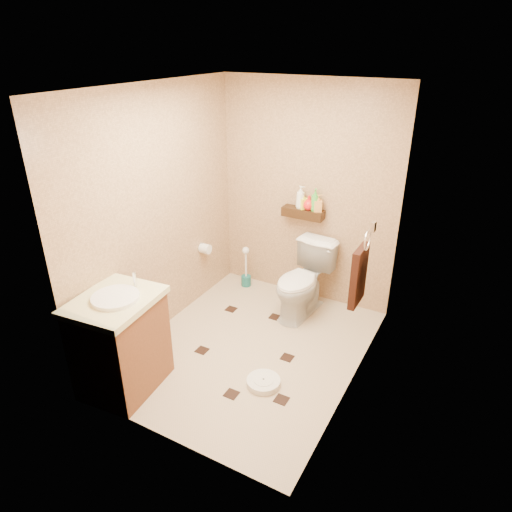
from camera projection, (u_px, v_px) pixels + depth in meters
The scene contains 19 objects.
ground at pixel (250, 349), 4.42m from camera, with size 2.50×2.50×0.00m, color tan.
wall_back at pixel (307, 195), 4.89m from camera, with size 2.00×0.04×2.40m, color tan.
wall_front at pixel (154, 302), 2.92m from camera, with size 2.00×0.04×2.40m, color tan.
wall_left at pixel (158, 215), 4.34m from camera, with size 0.04×2.50×2.40m, color tan.
wall_right at pixel (364, 260), 3.47m from camera, with size 0.04×2.50×2.40m, color tan.
ceiling at pixel (249, 86), 3.38m from camera, with size 2.00×2.50×0.02m, color silver.
wall_shelf at pixel (303, 213), 4.91m from camera, with size 0.46×0.14×0.10m, color #341E0E.
floor_accents at pixel (251, 351), 4.39m from camera, with size 1.21×1.34×0.01m.
toilet at pixel (303, 281), 4.84m from camera, with size 0.44×0.77×0.79m, color white.
vanity at pixel (121, 342), 3.78m from camera, with size 0.65×0.76×1.00m.
bathroom_scale at pixel (263, 382), 3.96m from camera, with size 0.32×0.32×0.06m.
toilet_brush at pixel (246, 272), 5.48m from camera, with size 0.12×0.12×0.51m.
towel_ring at pixel (359, 273), 3.82m from camera, with size 0.12×0.30×0.76m.
toilet_paper at pixel (205, 249), 5.08m from camera, with size 0.12×0.11×0.12m.
bottle_a at pixel (300, 197), 4.85m from camera, with size 0.10×0.10×0.25m, color white.
bottle_b at pixel (303, 201), 4.85m from camera, with size 0.08×0.08×0.18m, color #E5F333.
bottle_c at pixel (309, 203), 4.82m from camera, with size 0.12×0.12×0.16m, color red.
bottle_d at pixel (315, 200), 4.78m from camera, with size 0.09×0.09×0.24m, color green.
bottle_e at pixel (318, 203), 4.77m from camera, with size 0.08×0.08×0.18m, color #E59D4C.
Camera 1 is at (1.78, -3.13, 2.73)m, focal length 32.00 mm.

